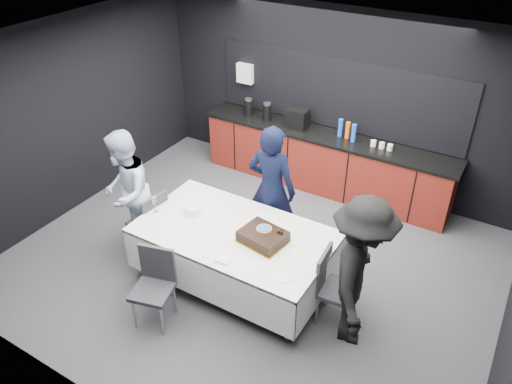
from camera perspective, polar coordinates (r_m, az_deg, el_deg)
ground at (r=6.65m, az=-0.45°, el=-8.02°), size 6.00×6.00×0.00m
room_shell at (r=5.61m, az=-0.53°, el=6.46°), size 6.04×5.04×2.82m
kitchenette at (r=7.99m, az=7.74°, el=4.05°), size 4.10×0.64×2.05m
party_table at (r=5.98m, az=-2.47°, el=-5.53°), size 2.32×1.32×0.78m
cake_assembly at (r=5.71m, az=0.82°, el=-5.09°), size 0.59×0.51×0.17m
plate_stack at (r=6.20m, az=-7.28°, el=-2.06°), size 0.20×0.20×0.10m
loose_plate_near at (r=5.87m, az=-6.57°, el=-4.87°), size 0.22×0.22×0.01m
loose_plate_right_a at (r=5.76m, az=4.01°, el=-5.56°), size 0.19×0.19×0.01m
loose_plate_right_b at (r=5.30m, az=3.36°, el=-9.58°), size 0.22×0.22×0.01m
loose_plate_far at (r=6.13m, az=0.58°, el=-2.79°), size 0.20×0.20×0.01m
fork_pile at (r=5.48m, az=-3.82°, el=-7.82°), size 0.16×0.11×0.02m
champagne_flute at (r=6.25m, az=-11.48°, el=-1.03°), size 0.06×0.06×0.22m
chair_left at (r=6.64m, az=-11.88°, el=-3.05°), size 0.47×0.47×0.92m
chair_right at (r=5.65m, az=8.68°, el=-10.18°), size 0.45×0.45×0.92m
chair_near at (r=5.72m, az=-11.49°, el=-9.89°), size 0.51×0.51×0.92m
person_center at (r=6.42m, az=1.79°, el=0.28°), size 0.68×0.47×1.80m
person_left at (r=6.68m, az=-14.65°, el=-0.01°), size 0.98×1.04×1.69m
person_right at (r=5.28m, az=11.77°, el=-9.02°), size 0.93×1.28×1.78m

